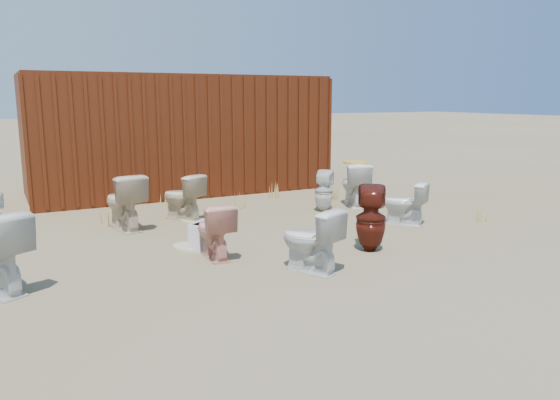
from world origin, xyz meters
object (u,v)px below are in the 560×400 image
toilet_front_c (310,240)px  toilet_back_e (324,191)px  toilet_front_pink (214,230)px  loose_tank (206,235)px  shipping_container (179,134)px  toilet_front_e (404,203)px  toilet_back_beige_right (124,202)px  toilet_front_maroon (371,219)px  toilet_back_yellowlid (354,185)px  toilet_back_beige_left (182,197)px

toilet_front_c → toilet_back_e: bearing=-147.0°
toilet_front_pink → loose_tank: bearing=-96.4°
shipping_container → toilet_back_e: 3.75m
toilet_front_e → toilet_back_beige_right: size_ratio=0.80×
toilet_front_e → loose_tank: 3.21m
toilet_front_pink → toilet_front_c: toilet_front_c is taller
toilet_front_e → toilet_front_maroon: bearing=0.9°
toilet_back_e → loose_tank: toilet_back_e is taller
shipping_container → toilet_back_yellowlid: size_ratio=7.58×
shipping_container → loose_tank: size_ratio=12.00×
toilet_front_maroon → toilet_back_beige_right: size_ratio=1.00×
toilet_back_beige_left → toilet_back_e: 2.44m
toilet_back_beige_left → toilet_back_beige_right: bearing=-12.7°
toilet_back_beige_left → toilet_front_e: bearing=120.3°
toilet_back_beige_right → toilet_back_e: size_ratio=1.19×
toilet_front_c → toilet_front_pink: bearing=-75.0°
toilet_front_e → toilet_back_e: 1.56m
toilet_front_c → toilet_front_maroon: (1.14, 0.39, 0.05)m
toilet_front_e → shipping_container: bearing=-99.9°
toilet_back_e → toilet_front_pink: bearing=75.9°
toilet_front_c → toilet_back_yellowlid: 3.96m
shipping_container → toilet_back_e: shipping_container is taller
toilet_back_yellowlid → toilet_front_e: bearing=102.1°
toilet_back_e → toilet_back_yellowlid: bearing=-126.5°
toilet_back_beige_right → toilet_back_e: 3.37m
toilet_back_yellowlid → toilet_back_beige_left: bearing=12.1°
toilet_front_maroon → toilet_front_e: bearing=-106.9°
shipping_container → toilet_front_pink: size_ratio=8.57×
toilet_back_beige_right → shipping_container: bearing=-130.0°
toilet_front_c → toilet_front_e: 2.83m
toilet_back_beige_left → toilet_back_e: bearing=142.0°
toilet_back_e → loose_tank: (-2.63, -1.27, -0.18)m
toilet_front_c → toilet_back_beige_right: (-1.44, 3.03, 0.05)m
toilet_front_maroon → toilet_back_beige_left: 3.29m
toilet_back_beige_right → toilet_front_c: bearing=106.2°
shipping_container → toilet_back_beige_left: shipping_container is taller
loose_tank → toilet_front_e: bearing=-33.7°
toilet_front_pink → toilet_front_maroon: 2.01m
toilet_front_pink → toilet_back_yellowlid: (3.45, 1.90, 0.05)m
toilet_back_beige_right → toilet_back_beige_left: bearing=-175.4°
toilet_front_e → toilet_back_yellowlid: toilet_back_yellowlid is taller
toilet_front_c → toilet_front_e: toilet_front_c is taller
toilet_front_c → toilet_back_e: size_ratio=1.04×
shipping_container → toilet_back_beige_left: 3.06m
loose_tank → toilet_front_pink: bearing=-129.0°
shipping_container → toilet_front_maroon: bearing=-82.6°
toilet_front_pink → toilet_back_beige_left: (0.31, 2.25, 0.03)m
toilet_front_c → toilet_back_beige_right: bearing=-86.8°
shipping_container → toilet_front_pink: (-1.17, -5.07, -0.85)m
shipping_container → loose_tank: bearing=-103.4°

